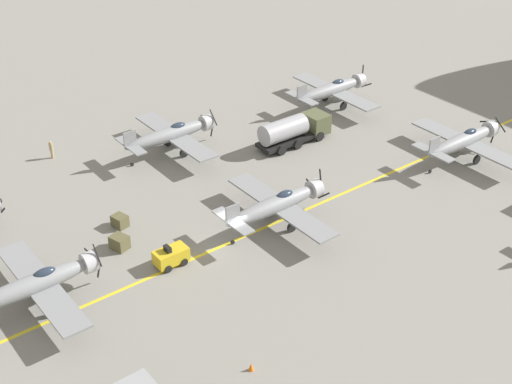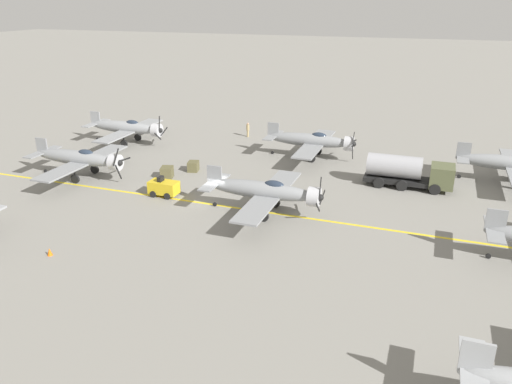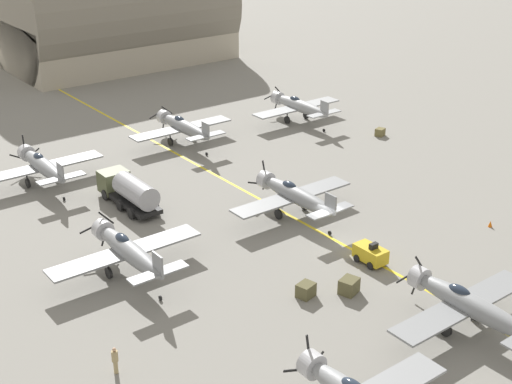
{
  "view_description": "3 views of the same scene",
  "coord_description": "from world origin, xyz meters",
  "px_view_note": "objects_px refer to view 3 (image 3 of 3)",
  "views": [
    {
      "loc": [
        38.3,
        -26.69,
        33.18
      ],
      "look_at": [
        -0.17,
        2.8,
        3.66
      ],
      "focal_mm": 50.0,
      "sensor_mm": 36.0,
      "label": 1
    },
    {
      "loc": [
        35.99,
        16.78,
        16.65
      ],
      "look_at": [
        0.39,
        3.88,
        1.85
      ],
      "focal_mm": 35.0,
      "sensor_mm": 36.0,
      "label": 2
    },
    {
      "loc": [
        -36.29,
        -37.91,
        27.34
      ],
      "look_at": [
        -4.58,
        3.78,
        3.9
      ],
      "focal_mm": 50.0,
      "sensor_mm": 36.0,
      "label": 3
    }
  ],
  "objects_px": {
    "ground_crew_walking": "(115,359)",
    "supply_crate_outboard": "(380,132)",
    "supply_crate_by_tanker": "(306,290)",
    "fuel_tanker": "(129,190)",
    "supply_crate_mid_lane": "(349,286)",
    "airplane_far_right": "(299,106)",
    "airplane_far_center": "(183,126)",
    "airplane_far_left": "(42,165)",
    "traffic_cone": "(490,224)",
    "hangar": "(115,14)",
    "airplane_near_center": "(468,304)",
    "tow_tractor": "(370,254)",
    "airplane_mid_center": "(295,195)",
    "airplane_mid_left": "(128,250)"
  },
  "relations": [
    {
      "from": "airplane_near_center",
      "to": "fuel_tanker",
      "type": "distance_m",
      "value": 31.54
    },
    {
      "from": "fuel_tanker",
      "to": "traffic_cone",
      "type": "bearing_deg",
      "value": -44.96
    },
    {
      "from": "airplane_far_right",
      "to": "supply_crate_outboard",
      "type": "xyz_separation_m",
      "value": [
        4.16,
        -9.46,
        -1.58
      ]
    },
    {
      "from": "airplane_far_left",
      "to": "fuel_tanker",
      "type": "xyz_separation_m",
      "value": [
        4.29,
        -9.17,
        -0.5
      ]
    },
    {
      "from": "fuel_tanker",
      "to": "ground_crew_walking",
      "type": "distance_m",
      "value": 23.78
    },
    {
      "from": "supply_crate_mid_lane",
      "to": "traffic_cone",
      "type": "xyz_separation_m",
      "value": [
        16.84,
        0.28,
        -0.28
      ]
    },
    {
      "from": "supply_crate_outboard",
      "to": "airplane_far_right",
      "type": "bearing_deg",
      "value": 113.76
    },
    {
      "from": "airplane_mid_center",
      "to": "supply_crate_mid_lane",
      "type": "bearing_deg",
      "value": -115.17
    },
    {
      "from": "tow_tractor",
      "to": "supply_crate_outboard",
      "type": "xyz_separation_m",
      "value": [
        21.91,
        19.89,
        -0.36
      ]
    },
    {
      "from": "airplane_far_right",
      "to": "supply_crate_outboard",
      "type": "height_order",
      "value": "airplane_far_right"
    },
    {
      "from": "airplane_near_center",
      "to": "supply_crate_mid_lane",
      "type": "relative_size",
      "value": 8.93
    },
    {
      "from": "airplane_mid_center",
      "to": "fuel_tanker",
      "type": "height_order",
      "value": "airplane_mid_center"
    },
    {
      "from": "airplane_far_center",
      "to": "tow_tractor",
      "type": "height_order",
      "value": "airplane_far_center"
    },
    {
      "from": "tow_tractor",
      "to": "traffic_cone",
      "type": "xyz_separation_m",
      "value": [
        12.54,
        -1.83,
        -0.52
      ]
    },
    {
      "from": "airplane_far_right",
      "to": "ground_crew_walking",
      "type": "relative_size",
      "value": 6.62
    },
    {
      "from": "ground_crew_walking",
      "to": "supply_crate_by_tanker",
      "type": "height_order",
      "value": "ground_crew_walking"
    },
    {
      "from": "airplane_near_center",
      "to": "airplane_far_left",
      "type": "relative_size",
      "value": 1.0
    },
    {
      "from": "airplane_far_center",
      "to": "airplane_mid_center",
      "type": "relative_size",
      "value": 1.0
    },
    {
      "from": "ground_crew_walking",
      "to": "traffic_cone",
      "type": "xyz_separation_m",
      "value": [
        34.19,
        -1.68,
        -0.71
      ]
    },
    {
      "from": "tow_tractor",
      "to": "airplane_far_right",
      "type": "bearing_deg",
      "value": 58.85
    },
    {
      "from": "traffic_cone",
      "to": "airplane_far_left",
      "type": "bearing_deg",
      "value": 130.22
    },
    {
      "from": "traffic_cone",
      "to": "supply_crate_by_tanker",
      "type": "bearing_deg",
      "value": 176.43
    },
    {
      "from": "ground_crew_walking",
      "to": "airplane_mid_left",
      "type": "bearing_deg",
      "value": 58.12
    },
    {
      "from": "supply_crate_outboard",
      "to": "hangar",
      "type": "bearing_deg",
      "value": 98.21
    },
    {
      "from": "ground_crew_walking",
      "to": "supply_crate_outboard",
      "type": "height_order",
      "value": "ground_crew_walking"
    },
    {
      "from": "hangar",
      "to": "airplane_far_center",
      "type": "bearing_deg",
      "value": -107.21
    },
    {
      "from": "airplane_far_left",
      "to": "ground_crew_walking",
      "type": "distance_m",
      "value": 30.73
    },
    {
      "from": "airplane_near_center",
      "to": "tow_tractor",
      "type": "height_order",
      "value": "airplane_near_center"
    },
    {
      "from": "airplane_mid_left",
      "to": "traffic_cone",
      "type": "relative_size",
      "value": 21.82
    },
    {
      "from": "airplane_far_right",
      "to": "supply_crate_mid_lane",
      "type": "xyz_separation_m",
      "value": [
        -22.04,
        -31.46,
        -1.45
      ]
    },
    {
      "from": "airplane_mid_left",
      "to": "tow_tractor",
      "type": "relative_size",
      "value": 4.62
    },
    {
      "from": "airplane_far_right",
      "to": "airplane_far_left",
      "type": "relative_size",
      "value": 1.0
    },
    {
      "from": "ground_crew_walking",
      "to": "supply_crate_mid_lane",
      "type": "height_order",
      "value": "ground_crew_walking"
    },
    {
      "from": "tow_tractor",
      "to": "traffic_cone",
      "type": "bearing_deg",
      "value": -8.32
    },
    {
      "from": "supply_crate_outboard",
      "to": "traffic_cone",
      "type": "distance_m",
      "value": 23.66
    },
    {
      "from": "hangar",
      "to": "traffic_cone",
      "type": "bearing_deg",
      "value": -91.71
    },
    {
      "from": "tow_tractor",
      "to": "hangar",
      "type": "bearing_deg",
      "value": 78.15
    },
    {
      "from": "ground_crew_walking",
      "to": "supply_crate_by_tanker",
      "type": "xyz_separation_m",
      "value": [
        14.6,
        -0.46,
        -0.48
      ]
    },
    {
      "from": "airplane_mid_left",
      "to": "supply_crate_by_tanker",
      "type": "relative_size",
      "value": 9.81
    },
    {
      "from": "airplane_far_right",
      "to": "airplane_near_center",
      "type": "distance_m",
      "value": 43.78
    },
    {
      "from": "airplane_mid_left",
      "to": "supply_crate_outboard",
      "type": "relative_size",
      "value": 11.5
    },
    {
      "from": "supply_crate_by_tanker",
      "to": "traffic_cone",
      "type": "relative_size",
      "value": 2.22
    },
    {
      "from": "supply_crate_by_tanker",
      "to": "supply_crate_outboard",
      "type": "bearing_deg",
      "value": 35.3
    },
    {
      "from": "airplane_far_center",
      "to": "fuel_tanker",
      "type": "relative_size",
      "value": 1.5
    },
    {
      "from": "airplane_far_center",
      "to": "fuel_tanker",
      "type": "xyz_separation_m",
      "value": [
        -12.44,
        -10.78,
        -0.5
      ]
    },
    {
      "from": "ground_crew_walking",
      "to": "supply_crate_outboard",
      "type": "xyz_separation_m",
      "value": [
        43.56,
        20.05,
        -0.55
      ]
    },
    {
      "from": "fuel_tanker",
      "to": "supply_crate_mid_lane",
      "type": "distance_m",
      "value": 23.22
    },
    {
      "from": "tow_tractor",
      "to": "ground_crew_walking",
      "type": "height_order",
      "value": "ground_crew_walking"
    },
    {
      "from": "airplane_far_center",
      "to": "supply_crate_mid_lane",
      "type": "distance_m",
      "value": 34.08
    },
    {
      "from": "airplane_near_center",
      "to": "airplane_mid_center",
      "type": "distance_m",
      "value": 19.96
    }
  ]
}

